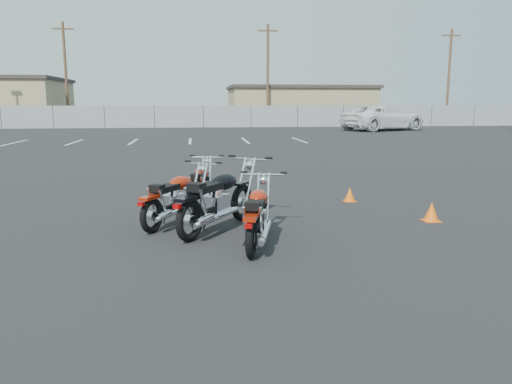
{
  "coord_description": "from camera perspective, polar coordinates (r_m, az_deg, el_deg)",
  "views": [
    {
      "loc": [
        -0.75,
        -7.16,
        2.06
      ],
      "look_at": [
        0.2,
        0.6,
        0.65
      ],
      "focal_mm": 35.0,
      "sensor_mm": 36.0,
      "label": 1
    }
  ],
  "objects": [
    {
      "name": "chainlink_fence",
      "position": [
        42.18,
        -6.05,
        8.57
      ],
      "size": [
        80.06,
        0.06,
        1.8
      ],
      "color": "gray",
      "rests_on": "ground"
    },
    {
      "name": "utility_pole_d",
      "position": [
        53.32,
        21.18,
        12.36
      ],
      "size": [
        1.8,
        0.24,
        9.0
      ],
      "color": "#4E3624",
      "rests_on": "ground"
    },
    {
      "name": "tan_building_east",
      "position": [
        52.28,
        4.94,
        9.95
      ],
      "size": [
        14.4,
        9.4,
        3.7
      ],
      "color": "tan",
      "rests_on": "ground"
    },
    {
      "name": "white_van",
      "position": [
        38.77,
        14.41,
        8.98
      ],
      "size": [
        5.82,
        8.18,
        2.89
      ],
      "primitive_type": "imported",
      "rotation": [
        0.0,
        0.0,
        1.98
      ],
      "color": "white",
      "rests_on": "ground"
    },
    {
      "name": "training_cone_far",
      "position": [
        9.28,
        19.42,
        -2.15
      ],
      "size": [
        0.28,
        0.28,
        0.33
      ],
      "color": "#FF650D",
      "rests_on": "ground"
    },
    {
      "name": "utility_pole_c",
      "position": [
        46.72,
        1.35,
        13.43
      ],
      "size": [
        1.8,
        0.24,
        9.0
      ],
      "color": "#4E3624",
      "rests_on": "ground"
    },
    {
      "name": "motorcycle_rear_red",
      "position": [
        7.25,
        0.19,
        -2.71
      ],
      "size": [
        0.89,
        1.95,
        0.96
      ],
      "color": "black",
      "rests_on": "ground"
    },
    {
      "name": "motorcycle_third_red",
      "position": [
        8.61,
        -9.17,
        -0.7
      ],
      "size": [
        1.38,
        1.89,
        0.98
      ],
      "color": "black",
      "rests_on": "ground"
    },
    {
      "name": "utility_pole_b",
      "position": [
        48.55,
        -20.92,
        12.65
      ],
      "size": [
        1.8,
        0.24,
        9.0
      ],
      "color": "#4E3624",
      "rests_on": "ground"
    },
    {
      "name": "parking_line_stripes",
      "position": [
        27.29,
        -10.71,
        5.71
      ],
      "size": [
        15.12,
        4.0,
        0.01
      ],
      "color": "silver",
      "rests_on": "ground"
    },
    {
      "name": "motorcycle_second_black",
      "position": [
        8.08,
        -4.36,
        -0.87
      ],
      "size": [
        1.68,
        2.09,
        1.12
      ],
      "color": "black",
      "rests_on": "ground"
    },
    {
      "name": "motorcycle_front_red",
      "position": [
        10.02,
        -6.31,
        0.79
      ],
      "size": [
        0.76,
        1.92,
        0.94
      ],
      "color": "black",
      "rests_on": "ground"
    },
    {
      "name": "training_cone_near",
      "position": [
        10.69,
        10.66,
        -0.28
      ],
      "size": [
        0.24,
        0.24,
        0.29
      ],
      "color": "#FF650D",
      "rests_on": "ground"
    },
    {
      "name": "ground",
      "position": [
        7.48,
        -0.96,
        -5.75
      ],
      "size": [
        120.0,
        120.0,
        0.0
      ],
      "primitive_type": "plane",
      "color": "black",
      "rests_on": "ground"
    }
  ]
}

